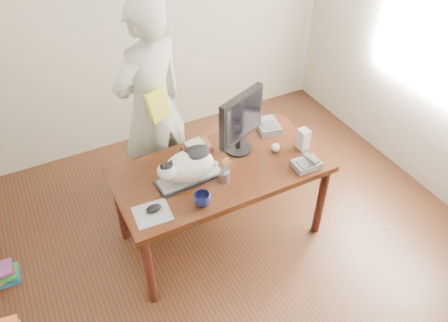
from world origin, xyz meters
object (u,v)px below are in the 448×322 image
at_px(person, 152,108).
at_px(book_stack, 197,147).
at_px(phone, 307,164).
at_px(baseball, 276,148).
at_px(desk, 216,176).
at_px(calculator, 268,126).
at_px(monitor, 241,120).
at_px(coffee_mug, 202,199).
at_px(mouse, 154,208).
at_px(cat, 187,166).
at_px(speaker, 303,139).
at_px(pen_cup, 224,175).
at_px(book_pile_b, 1,275).
at_px(keyboard, 190,178).

bearing_deg(person, book_stack, 89.98).
xyz_separation_m(phone, baseball, (-0.11, 0.27, 0.00)).
bearing_deg(desk, calculator, 17.20).
height_order(phone, book_stack, phone).
bearing_deg(monitor, desk, 166.96).
height_order(coffee_mug, phone, coffee_mug).
xyz_separation_m(mouse, book_stack, (0.52, 0.46, 0.01)).
xyz_separation_m(cat, mouse, (-0.32, -0.18, -0.12)).
xyz_separation_m(phone, speaker, (0.10, 0.20, 0.06)).
bearing_deg(book_stack, monitor, -24.23).
bearing_deg(pen_cup, monitor, 43.28).
bearing_deg(monitor, book_pile_b, 150.64).
bearing_deg(coffee_mug, keyboard, 84.78).
xyz_separation_m(monitor, book_pile_b, (-1.95, 0.23, -0.96)).
distance_m(desk, keyboard, 0.32).
relative_size(speaker, baseball, 2.49).
distance_m(desk, phone, 0.70).
xyz_separation_m(monitor, phone, (0.35, -0.41, -0.26)).
bearing_deg(coffee_mug, baseball, 19.00).
bearing_deg(mouse, desk, 27.96).
bearing_deg(baseball, speaker, -16.48).
height_order(mouse, baseball, baseball).
xyz_separation_m(desk, book_pile_b, (-1.72, 0.27, -0.53)).
height_order(mouse, speaker, speaker).
bearing_deg(person, mouse, 48.91).
height_order(cat, person, person).
distance_m(phone, baseball, 0.29).
bearing_deg(pen_cup, desk, 78.20).
bearing_deg(keyboard, person, 86.59).
relative_size(baseball, calculator, 0.28).
distance_m(mouse, calculator, 1.25).
bearing_deg(monitor, baseball, -52.88).
relative_size(person, book_pile_b, 7.20).
height_order(desk, person, person).
xyz_separation_m(keyboard, calculator, (0.83, 0.27, 0.02)).
xyz_separation_m(mouse, baseball, (1.07, 0.17, 0.01)).
height_order(coffee_mug, book_stack, coffee_mug).
bearing_deg(baseball, book_pile_b, 170.32).
xyz_separation_m(cat, phone, (0.85, -0.27, -0.11)).
relative_size(mouse, book_stack, 0.50).
distance_m(monitor, person, 0.80).
bearing_deg(coffee_mug, speaker, 11.53).
relative_size(monitor, calculator, 2.01).
height_order(cat, monitor, monitor).
bearing_deg(monitor, calculator, -0.41).
bearing_deg(desk, keyboard, -160.60).
height_order(coffee_mug, baseball, coffee_mug).
bearing_deg(calculator, person, 161.31).
bearing_deg(cat, keyboard, 8.36).
distance_m(keyboard, coffee_mug, 0.27).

